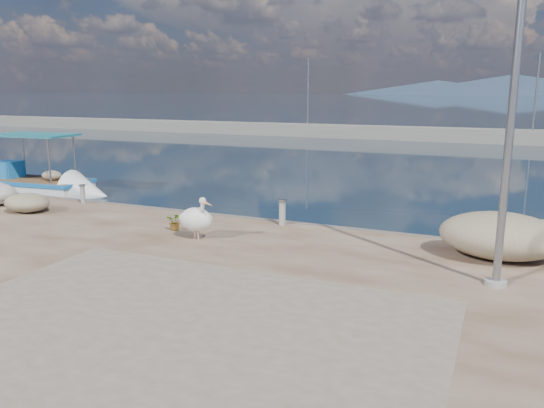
{
  "coord_description": "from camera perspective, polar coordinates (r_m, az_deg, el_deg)",
  "views": [
    {
      "loc": [
        5.88,
        -9.66,
        4.45
      ],
      "look_at": [
        0.0,
        3.8,
        1.3
      ],
      "focal_mm": 35.0,
      "sensor_mm": 36.0,
      "label": 1
    }
  ],
  "objects": [
    {
      "name": "ground",
      "position": [
        12.15,
        -7.29,
        -9.48
      ],
      "size": [
        1400.0,
        1400.0,
        0.0
      ],
      "primitive_type": "plane",
      "color": "#162635",
      "rests_on": "ground"
    },
    {
      "name": "quay_patch",
      "position": [
        9.15,
        -11.73,
        -13.72
      ],
      "size": [
        9.0,
        7.0,
        0.01
      ],
      "primitive_type": "cube",
      "color": "gray",
      "rests_on": "quay"
    },
    {
      "name": "breakwater",
      "position": [
        50.15,
        16.94,
        7.2
      ],
      "size": [
        120.0,
        2.2,
        7.5
      ],
      "color": "gray",
      "rests_on": "ground"
    },
    {
      "name": "mountains",
      "position": [
        659.68,
        23.99,
        11.54
      ],
      "size": [
        370.0,
        280.0,
        22.0
      ],
      "color": "#28384C",
      "rests_on": "ground"
    },
    {
      "name": "boat_left",
      "position": [
        25.6,
        -23.92,
        1.6
      ],
      "size": [
        6.5,
        2.64,
        3.05
      ],
      "rotation": [
        0.0,
        0.0,
        0.09
      ],
      "color": "white",
      "rests_on": "ground"
    },
    {
      "name": "pelican",
      "position": [
        14.41,
        -8.12,
        -1.59
      ],
      "size": [
        1.25,
        0.9,
        1.21
      ],
      "rotation": [
        0.0,
        0.0,
        -0.43
      ],
      "color": "tan",
      "rests_on": "quay"
    },
    {
      "name": "lamp_post",
      "position": [
        11.44,
        24.28,
        7.78
      ],
      "size": [
        0.44,
        0.96,
        7.0
      ],
      "color": "gray",
      "rests_on": "quay"
    },
    {
      "name": "bollard_near",
      "position": [
        15.83,
        1.11,
        -0.76
      ],
      "size": [
        0.26,
        0.26,
        0.78
      ],
      "color": "gray",
      "rests_on": "quay"
    },
    {
      "name": "bollard_far",
      "position": [
        20.02,
        -19.7,
        1.09
      ],
      "size": [
        0.22,
        0.22,
        0.68
      ],
      "color": "gray",
      "rests_on": "quay"
    },
    {
      "name": "potted_plant",
      "position": [
        15.51,
        -10.35,
        -1.87
      ],
      "size": [
        0.46,
        0.4,
        0.51
      ],
      "primitive_type": "imported",
      "rotation": [
        0.0,
        0.0,
        -0.0
      ],
      "color": "#33722D",
      "rests_on": "quay"
    },
    {
      "name": "net_pile_b",
      "position": [
        19.37,
        -24.84,
        0.14
      ],
      "size": [
        1.59,
        1.24,
        0.62
      ],
      "primitive_type": "ellipsoid",
      "color": "tan",
      "rests_on": "quay"
    },
    {
      "name": "net_pile_c",
      "position": [
        13.81,
        23.34,
        -3.14
      ],
      "size": [
        2.83,
        2.02,
        1.11
      ],
      "primitive_type": "ellipsoid",
      "color": "tan",
      "rests_on": "quay"
    }
  ]
}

